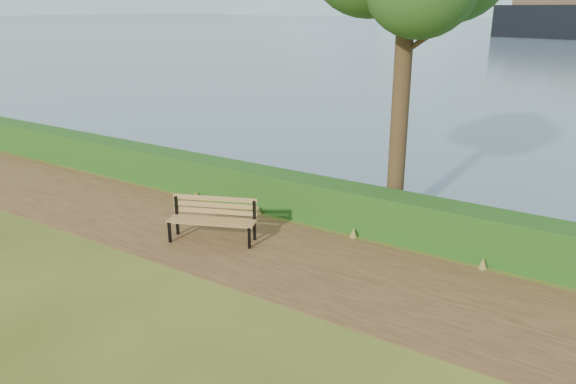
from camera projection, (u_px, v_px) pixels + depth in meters
The scene contains 4 objects.
ground at pixel (242, 252), 12.00m from camera, with size 140.00×140.00×0.00m, color #424F16.
path at pixel (251, 247), 12.24m from camera, with size 40.00×3.40×0.01m, color #4F2E1B.
hedge at pixel (307, 198), 13.90m from camera, with size 32.00×0.85×1.00m, color #1B4614.
bench at pixel (213, 216), 12.48m from camera, with size 2.01×1.29×0.98m.
Camera 1 is at (6.92, -8.59, 4.99)m, focal length 35.00 mm.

